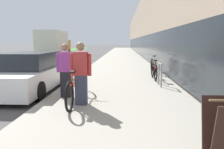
{
  "coord_description": "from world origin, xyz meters",
  "views": [
    {
      "loc": [
        5.51,
        -3.65,
        1.77
      ],
      "look_at": [
        4.62,
        14.33,
        -0.95
      ],
      "focal_mm": 35.0,
      "sensor_mm": 36.0,
      "label": 1
    }
  ],
  "objects_px": {
    "cruiser_bike_middle": "(153,65)",
    "parked_sedan_curbside": "(31,73)",
    "tandem_bicycle": "(78,87)",
    "person_bystander": "(66,71)",
    "person_rider": "(81,74)",
    "cruiser_bike_nearest": "(154,71)",
    "moving_truck": "(54,45)",
    "bike_rack_hoop": "(160,72)"
  },
  "relations": [
    {
      "from": "person_rider",
      "to": "cruiser_bike_nearest",
      "type": "xyz_separation_m",
      "value": [
        2.43,
        3.98,
        -0.43
      ]
    },
    {
      "from": "cruiser_bike_middle",
      "to": "cruiser_bike_nearest",
      "type": "bearing_deg",
      "value": -96.73
    },
    {
      "from": "cruiser_bike_middle",
      "to": "moving_truck",
      "type": "relative_size",
      "value": 0.3
    },
    {
      "from": "cruiser_bike_nearest",
      "to": "parked_sedan_curbside",
      "type": "relative_size",
      "value": 0.37
    },
    {
      "from": "person_rider",
      "to": "cruiser_bike_middle",
      "type": "relative_size",
      "value": 0.87
    },
    {
      "from": "bike_rack_hoop",
      "to": "parked_sedan_curbside",
      "type": "bearing_deg",
      "value": -174.81
    },
    {
      "from": "person_rider",
      "to": "bike_rack_hoop",
      "type": "relative_size",
      "value": 1.9
    },
    {
      "from": "cruiser_bike_middle",
      "to": "moving_truck",
      "type": "xyz_separation_m",
      "value": [
        -9.04,
        12.07,
        0.92
      ]
    },
    {
      "from": "tandem_bicycle",
      "to": "person_bystander",
      "type": "bearing_deg",
      "value": 137.87
    },
    {
      "from": "tandem_bicycle",
      "to": "moving_truck",
      "type": "distance_m",
      "value": 18.73
    },
    {
      "from": "tandem_bicycle",
      "to": "cruiser_bike_middle",
      "type": "distance_m",
      "value": 6.24
    },
    {
      "from": "tandem_bicycle",
      "to": "parked_sedan_curbside",
      "type": "distance_m",
      "value": 2.72
    },
    {
      "from": "tandem_bicycle",
      "to": "cruiser_bike_middle",
      "type": "bearing_deg",
      "value": 63.24
    },
    {
      "from": "person_rider",
      "to": "bike_rack_hoop",
      "type": "bearing_deg",
      "value": 46.17
    },
    {
      "from": "cruiser_bike_middle",
      "to": "moving_truck",
      "type": "distance_m",
      "value": 15.11
    },
    {
      "from": "person_rider",
      "to": "parked_sedan_curbside",
      "type": "distance_m",
      "value": 3.08
    },
    {
      "from": "cruiser_bike_middle",
      "to": "parked_sedan_curbside",
      "type": "height_order",
      "value": "parked_sedan_curbside"
    },
    {
      "from": "tandem_bicycle",
      "to": "person_bystander",
      "type": "height_order",
      "value": "person_bystander"
    },
    {
      "from": "cruiser_bike_nearest",
      "to": "moving_truck",
      "type": "relative_size",
      "value": 0.27
    },
    {
      "from": "person_bystander",
      "to": "cruiser_bike_nearest",
      "type": "height_order",
      "value": "person_bystander"
    },
    {
      "from": "bike_rack_hoop",
      "to": "cruiser_bike_middle",
      "type": "bearing_deg",
      "value": 86.4
    },
    {
      "from": "person_bystander",
      "to": "tandem_bicycle",
      "type": "bearing_deg",
      "value": -42.13
    },
    {
      "from": "parked_sedan_curbside",
      "to": "cruiser_bike_middle",
      "type": "bearing_deg",
      "value": 37.92
    },
    {
      "from": "person_rider",
      "to": "parked_sedan_curbside",
      "type": "height_order",
      "value": "person_rider"
    },
    {
      "from": "tandem_bicycle",
      "to": "person_bystander",
      "type": "xyz_separation_m",
      "value": [
        -0.44,
        0.4,
        0.39
      ]
    },
    {
      "from": "tandem_bicycle",
      "to": "moving_truck",
      "type": "relative_size",
      "value": 0.44
    },
    {
      "from": "cruiser_bike_nearest",
      "to": "moving_truck",
      "type": "xyz_separation_m",
      "value": [
        -8.82,
        14.0,
        0.94
      ]
    },
    {
      "from": "cruiser_bike_nearest",
      "to": "person_bystander",
      "type": "bearing_deg",
      "value": -133.0
    },
    {
      "from": "parked_sedan_curbside",
      "to": "moving_truck",
      "type": "bearing_deg",
      "value": 104.75
    },
    {
      "from": "cruiser_bike_nearest",
      "to": "bike_rack_hoop",
      "type": "bearing_deg",
      "value": -89.38
    },
    {
      "from": "cruiser_bike_nearest",
      "to": "parked_sedan_curbside",
      "type": "height_order",
      "value": "parked_sedan_curbside"
    },
    {
      "from": "cruiser_bike_nearest",
      "to": "parked_sedan_curbside",
      "type": "xyz_separation_m",
      "value": [
        -4.64,
        -1.86,
        0.12
      ]
    },
    {
      "from": "cruiser_bike_nearest",
      "to": "person_rider",
      "type": "bearing_deg",
      "value": -121.35
    },
    {
      "from": "person_bystander",
      "to": "bike_rack_hoop",
      "type": "xyz_separation_m",
      "value": [
        3.04,
        1.8,
        -0.27
      ]
    },
    {
      "from": "person_rider",
      "to": "bike_rack_hoop",
      "type": "height_order",
      "value": "person_rider"
    },
    {
      "from": "cruiser_bike_nearest",
      "to": "cruiser_bike_middle",
      "type": "distance_m",
      "value": 1.94
    },
    {
      "from": "person_bystander",
      "to": "cruiser_bike_middle",
      "type": "height_order",
      "value": "person_bystander"
    },
    {
      "from": "cruiser_bike_middle",
      "to": "person_rider",
      "type": "bearing_deg",
      "value": -114.18
    },
    {
      "from": "person_bystander",
      "to": "cruiser_bike_middle",
      "type": "xyz_separation_m",
      "value": [
        3.25,
        5.17,
        -0.39
      ]
    },
    {
      "from": "bike_rack_hoop",
      "to": "cruiser_bike_nearest",
      "type": "xyz_separation_m",
      "value": [
        -0.02,
        1.44,
        -0.14
      ]
    },
    {
      "from": "bike_rack_hoop",
      "to": "parked_sedan_curbside",
      "type": "xyz_separation_m",
      "value": [
        -4.66,
        -0.42,
        -0.02
      ]
    },
    {
      "from": "tandem_bicycle",
      "to": "person_bystander",
      "type": "distance_m",
      "value": 0.71
    }
  ]
}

